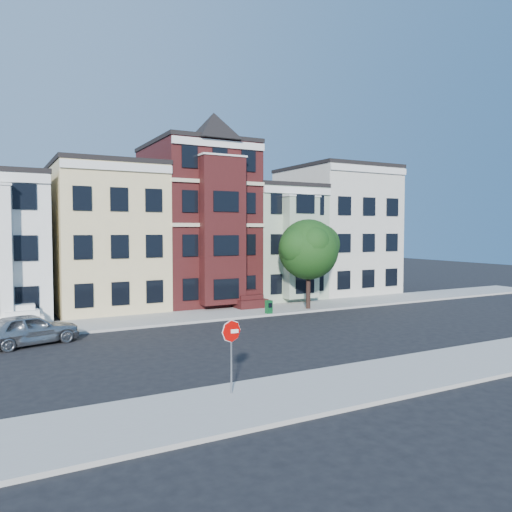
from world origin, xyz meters
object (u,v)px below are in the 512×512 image
parked_car (29,329)px  stop_sign (231,352)px  street_tree (308,254)px  newspaper_box (269,307)px

parked_car → stop_sign: (5.42, -11.65, 0.77)m
street_tree → newspaper_box: bearing=-172.2°
parked_car → stop_sign: bearing=-170.8°
newspaper_box → stop_sign: stop_sign is taller
parked_car → newspaper_box: parked_car is taller
parked_car → newspaper_box: size_ratio=5.36×
newspaper_box → stop_sign: bearing=-131.6°
street_tree → stop_sign: 18.88m
newspaper_box → stop_sign: size_ratio=0.31×
newspaper_box → stop_sign: 16.23m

